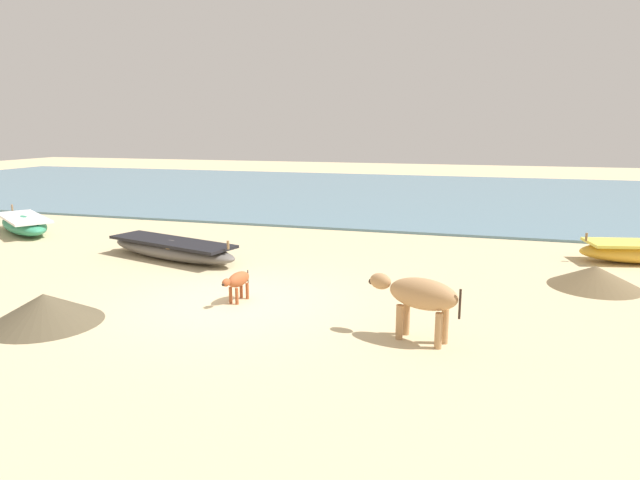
# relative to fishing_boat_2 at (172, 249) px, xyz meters

# --- Properties ---
(ground) EXTENTS (80.00, 80.00, 0.00)m
(ground) POSITION_rel_fishing_boat_2_xyz_m (2.99, -2.71, -0.26)
(ground) COLOR #CCB789
(sea_water) EXTENTS (60.00, 20.00, 0.08)m
(sea_water) POSITION_rel_fishing_boat_2_xyz_m (2.99, 14.92, -0.22)
(sea_water) COLOR slate
(sea_water) RESTS_ON ground
(fishing_boat_2) EXTENTS (4.20, 2.08, 0.68)m
(fishing_boat_2) POSITION_rel_fishing_boat_2_xyz_m (0.00, 0.00, 0.00)
(fishing_boat_2) COLOR #5B5651
(fishing_boat_2) RESTS_ON ground
(fishing_boat_3) EXTENTS (3.39, 2.77, 0.72)m
(fishing_boat_3) POSITION_rel_fishing_boat_2_xyz_m (-6.28, 1.75, 0.02)
(fishing_boat_3) COLOR #338C66
(fishing_boat_3) RESTS_ON ground
(cow_adult_tan) EXTENTS (1.52, 0.79, 1.01)m
(cow_adult_tan) POSITION_rel_fishing_boat_2_xyz_m (6.54, -3.67, 0.46)
(cow_adult_tan) COLOR tan
(cow_adult_tan) RESTS_ON ground
(calf_near_rust) EXTENTS (0.34, 0.88, 0.57)m
(calf_near_rust) POSITION_rel_fishing_boat_2_xyz_m (3.04, -2.68, 0.15)
(calf_near_rust) COLOR #9E4C28
(calf_near_rust) RESTS_ON ground
(debris_pile_0) EXTENTS (2.05, 2.05, 0.45)m
(debris_pile_0) POSITION_rel_fishing_boat_2_xyz_m (9.72, 0.30, -0.04)
(debris_pile_0) COLOR brown
(debris_pile_0) RESTS_ON ground
(debris_pile_1) EXTENTS (2.31, 2.31, 0.52)m
(debris_pile_1) POSITION_rel_fishing_boat_2_xyz_m (0.39, -4.67, -0.00)
(debris_pile_1) COLOR brown
(debris_pile_1) RESTS_ON ground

